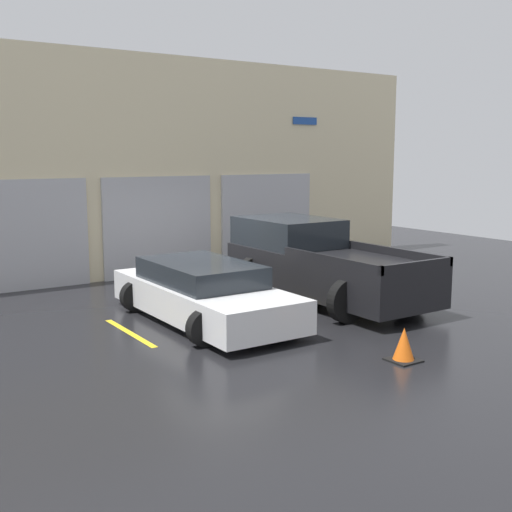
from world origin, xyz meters
TOP-DOWN VIEW (x-y plane):
  - ground_plane at (0.00, 0.00)m, footprint 28.00×28.00m
  - shophouse_building at (-0.01, 3.29)m, footprint 17.30×0.68m
  - pickup_truck at (1.57, -1.67)m, footprint 2.60×5.33m
  - sedan_white at (-1.57, -1.96)m, footprint 2.26×4.79m
  - parking_stripe_far_left at (-3.13, -1.99)m, footprint 0.12×2.20m
  - parking_stripe_left at (0.00, -1.99)m, footprint 0.12×2.20m
  - parking_stripe_centre at (3.13, -1.99)m, footprint 0.12×2.20m
  - traffic_cone at (-0.13, -5.94)m, footprint 0.47×0.47m

SIDE VIEW (x-z plane):
  - ground_plane at x=0.00m, z-range 0.00..0.00m
  - parking_stripe_far_left at x=-3.13m, z-range 0.00..0.01m
  - parking_stripe_left at x=0.00m, z-range 0.00..0.01m
  - parking_stripe_centre at x=3.13m, z-range 0.00..0.01m
  - traffic_cone at x=-0.13m, z-range -0.02..0.53m
  - sedan_white at x=-1.57m, z-range -0.02..1.15m
  - pickup_truck at x=1.57m, z-range -0.05..1.71m
  - shophouse_building at x=-0.01m, z-range -0.05..5.82m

